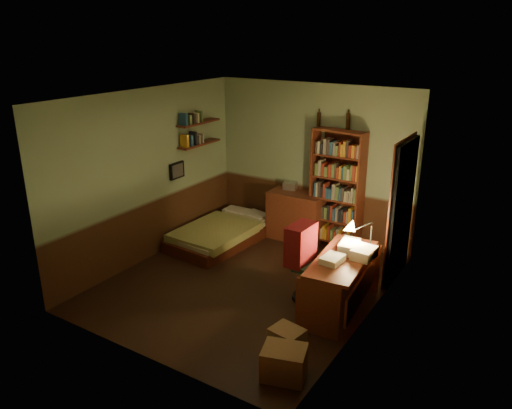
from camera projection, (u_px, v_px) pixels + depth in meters
The scene contains 24 objects.
floor at pixel (247, 283), 7.06m from camera, with size 3.50×4.00×0.02m, color black.
ceiling at pixel (245, 96), 6.19m from camera, with size 3.50×4.00×0.02m, color silver.
wall_back at pixel (313, 163), 8.23m from camera, with size 3.50×0.02×2.60m, color #8CA17C.
wall_left at pixel (148, 176), 7.51m from camera, with size 0.02×4.00×2.60m, color #8CA17C.
wall_right at pixel (374, 221), 5.74m from camera, with size 0.02×4.00×2.60m, color #8CA17C.
wall_front at pixel (137, 249), 5.02m from camera, with size 3.50×0.02×2.60m, color #8CA17C.
doorway at pixel (401, 212), 6.90m from camera, with size 0.06×0.90×2.00m, color black.
door_trim at pixel (399, 211), 6.91m from camera, with size 0.02×0.98×2.08m, color #3B150C.
bed at pixel (222, 227), 8.31m from camera, with size 0.96×1.80×0.54m, color #859051.
dresser at pixel (296, 216), 8.40m from camera, with size 0.92×0.46×0.82m, color maroon.
mini_stereo at pixel (290, 186), 8.44m from camera, with size 0.22×0.17×0.12m, color #B2B2B7.
bookshelf at pixel (337, 190), 7.95m from camera, with size 0.83×0.26×1.93m, color maroon.
bottle_left at pixel (319, 119), 7.89m from camera, with size 0.06×0.06×0.22m, color black.
bottle_right at pixel (348, 121), 7.64m from camera, with size 0.07×0.07×0.24m, color black.
desk at pixel (341, 284), 6.26m from camera, with size 0.57×1.37×0.73m, color maroon.
paper_stack at pixel (364, 253), 6.11m from camera, with size 0.24×0.33×0.13m, color silver.
desk_lamp at pixel (372, 228), 6.20m from camera, with size 0.19×0.19×0.65m, color black.
office_chair at pixel (314, 268), 6.47m from camera, with size 0.46×0.40×0.91m, color #264F39.
red_jacket at pixel (305, 209), 6.46m from camera, with size 0.25×0.46×0.54m, color maroon.
wall_shelf_lower at pixel (199, 144), 8.22m from camera, with size 0.20×0.90×0.03m, color maroon.
wall_shelf_upper at pixel (199, 123), 8.11m from camera, with size 0.20×0.90×0.03m, color maroon.
framed_picture at pixel (177, 170), 7.98m from camera, with size 0.04×0.32×0.26m, color black.
cardboard_box_a at pixel (284, 363), 5.10m from camera, with size 0.44×0.35×0.33m, color #8D6B4A.
cardboard_box_b at pixel (287, 339), 5.57m from camera, with size 0.35×0.29×0.25m, color #8D6B4A.
Camera 1 is at (3.46, -5.25, 3.40)m, focal length 35.00 mm.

